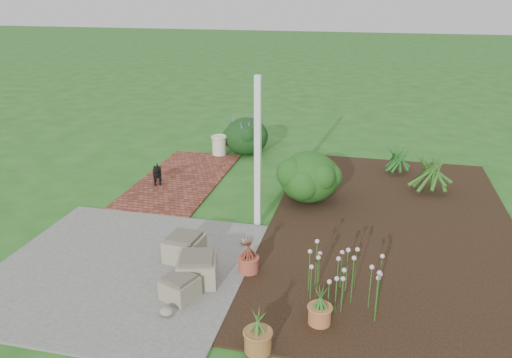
% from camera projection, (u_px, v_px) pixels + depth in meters
% --- Properties ---
extents(ground, '(80.00, 80.00, 0.00)m').
position_uv_depth(ground, '(239.00, 225.00, 8.37)').
color(ground, '#245A1C').
rests_on(ground, ground).
extents(concrete_patio, '(3.50, 3.50, 0.04)m').
position_uv_depth(concrete_patio, '(121.00, 269.00, 7.04)').
color(concrete_patio, '#60605D').
rests_on(concrete_patio, ground).
extents(brick_path, '(1.60, 3.50, 0.04)m').
position_uv_depth(brick_path, '(182.00, 179.00, 10.32)').
color(brick_path, maroon).
rests_on(brick_path, ground).
extents(garden_bed, '(4.00, 7.00, 0.03)m').
position_uv_depth(garden_bed, '(392.00, 227.00, 8.29)').
color(garden_bed, black).
rests_on(garden_bed, ground).
extents(veranda_post, '(0.10, 0.10, 2.50)m').
position_uv_depth(veranda_post, '(258.00, 154.00, 7.95)').
color(veranda_post, white).
rests_on(veranda_post, ground).
extents(stone_trough_near, '(0.62, 0.62, 0.34)m').
position_uv_depth(stone_trough_near, '(197.00, 270.00, 6.64)').
color(stone_trough_near, gray).
rests_on(stone_trough_near, concrete_patio).
extents(stone_trough_mid, '(0.51, 0.51, 0.26)m').
position_uv_depth(stone_trough_mid, '(180.00, 288.00, 6.31)').
color(stone_trough_mid, gray).
rests_on(stone_trough_mid, concrete_patio).
extents(stone_trough_far, '(0.54, 0.54, 0.33)m').
position_uv_depth(stone_trough_far, '(185.00, 249.00, 7.20)').
color(stone_trough_far, gray).
rests_on(stone_trough_far, concrete_patio).
extents(black_dog, '(0.27, 0.47, 0.42)m').
position_uv_depth(black_dog, '(157.00, 172.00, 9.93)').
color(black_dog, black).
rests_on(black_dog, brick_path).
extents(cream_ceramic_urn, '(0.43, 0.43, 0.44)m').
position_uv_depth(cream_ceramic_urn, '(219.00, 145.00, 11.72)').
color(cream_ceramic_urn, beige).
rests_on(cream_ceramic_urn, brick_path).
extents(evergreen_shrub, '(1.17, 1.17, 0.94)m').
position_uv_depth(evergreen_shrub, '(309.00, 176.00, 9.17)').
color(evergreen_shrub, '#0B3910').
rests_on(evergreen_shrub, garden_bed).
extents(agapanthus_clump_back, '(1.10, 1.10, 0.98)m').
position_uv_depth(agapanthus_clump_back, '(431.00, 167.00, 9.54)').
color(agapanthus_clump_back, '#0F3F16').
rests_on(agapanthus_clump_back, garden_bed).
extents(agapanthus_clump_front, '(1.03, 1.03, 0.73)m').
position_uv_depth(agapanthus_clump_front, '(397.00, 156.00, 10.56)').
color(agapanthus_clump_front, '#0B3910').
rests_on(agapanthus_clump_front, garden_bed).
extents(pink_flower_patch, '(1.15, 1.15, 0.67)m').
position_uv_depth(pink_flower_patch, '(343.00, 274.00, 6.26)').
color(pink_flower_patch, '#113D0F').
rests_on(pink_flower_patch, garden_bed).
extents(terracotta_pot_bronze, '(0.33, 0.33, 0.23)m').
position_uv_depth(terracotta_pot_bronze, '(248.00, 264.00, 6.92)').
color(terracotta_pot_bronze, '#AA4B39').
rests_on(terracotta_pot_bronze, garden_bed).
extents(terracotta_pot_small_left, '(0.35, 0.35, 0.22)m').
position_uv_depth(terracotta_pot_small_left, '(320.00, 315.00, 5.85)').
color(terracotta_pot_small_left, '#B86A3E').
rests_on(terracotta_pot_small_left, garden_bed).
extents(terracotta_pot_small_right, '(0.34, 0.34, 0.25)m').
position_uv_depth(terracotta_pot_small_right, '(258.00, 341.00, 5.39)').
color(terracotta_pot_small_right, '#9C6034').
rests_on(terracotta_pot_small_right, garden_bed).
extents(purple_flowering_bush, '(1.35, 1.35, 0.89)m').
position_uv_depth(purple_flowering_bush, '(246.00, 135.00, 11.87)').
color(purple_flowering_bush, black).
rests_on(purple_flowering_bush, ground).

